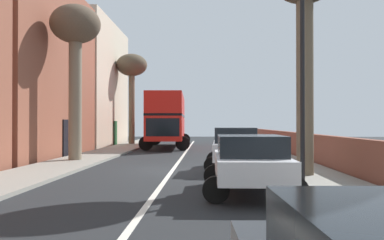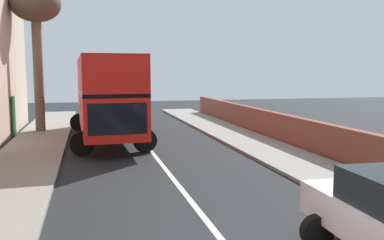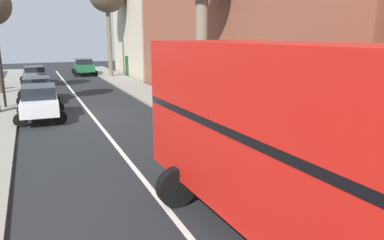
{
  "view_description": "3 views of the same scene",
  "coord_description": "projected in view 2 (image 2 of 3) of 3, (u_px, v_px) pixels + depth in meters",
  "views": [
    {
      "loc": [
        1.35,
        -16.19,
        1.86
      ],
      "look_at": [
        0.43,
        9.66,
        2.11
      ],
      "focal_mm": 37.57,
      "sensor_mm": 36.0,
      "label": 1
    },
    {
      "loc": [
        -2.53,
        -5.55,
        3.39
      ],
      "look_at": [
        1.3,
        9.8,
        1.54
      ],
      "focal_mm": 38.79,
      "sensor_mm": 36.0,
      "label": 2
    },
    {
      "loc": [
        2.76,
        19.49,
        4.19
      ],
      "look_at": [
        -0.77,
        11.57,
        2.15
      ],
      "focal_mm": 33.73,
      "sensor_mm": 36.0,
      "label": 3
    }
  ],
  "objects": [
    {
      "name": "double_decker_bus",
      "position": [
        106.0,
        93.0,
        20.32
      ],
      "size": [
        3.84,
        10.61,
        4.06
      ],
      "color": "red",
      "rests_on": "ground"
    },
    {
      "name": "street_tree_left_4",
      "position": [
        36.0,
        12.0,
        22.39
      ],
      "size": [
        2.69,
        2.69,
        7.87
      ],
      "color": "brown",
      "rests_on": "sidewalk_left"
    }
  ]
}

